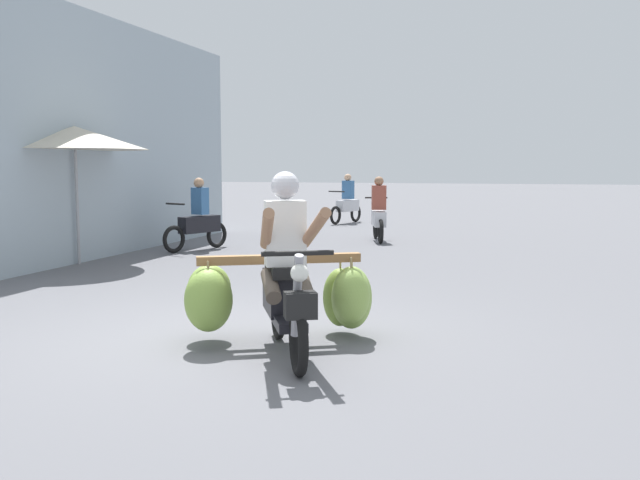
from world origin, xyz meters
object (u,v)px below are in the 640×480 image
motorbike_distant_ahead_left (379,215)px  motorbike_distant_far_ahead (199,221)px  motorbike_distant_ahead_right (347,203)px  motorbike_main_loaded (286,289)px  market_umbrella_near_shop (75,138)px

motorbike_distant_ahead_left → motorbike_distant_far_ahead: size_ratio=1.02×
motorbike_distant_far_ahead → motorbike_distant_ahead_left: bearing=39.5°
motorbike_distant_ahead_right → motorbike_distant_far_ahead: 7.11m
motorbike_main_loaded → motorbike_distant_ahead_left: size_ratio=1.23×
motorbike_distant_ahead_right → motorbike_distant_far_ahead: (-1.20, -7.00, 0.00)m
motorbike_distant_ahead_right → motorbike_distant_far_ahead: bearing=-99.7°
motorbike_distant_ahead_right → market_umbrella_near_shop: (-2.23, -9.37, 1.51)m
motorbike_main_loaded → motorbike_distant_ahead_left: 8.95m
motorbike_distant_ahead_left → motorbike_distant_far_ahead: same height
motorbike_distant_ahead_right → market_umbrella_near_shop: market_umbrella_near_shop is taller
motorbike_distant_far_ahead → market_umbrella_near_shop: market_umbrella_near_shop is taller
motorbike_distant_ahead_left → market_umbrella_near_shop: market_umbrella_near_shop is taller
motorbike_distant_ahead_left → motorbike_distant_ahead_right: size_ratio=1.00×
motorbike_distant_ahead_right → market_umbrella_near_shop: size_ratio=0.66×
motorbike_distant_ahead_left → market_umbrella_near_shop: size_ratio=0.66×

